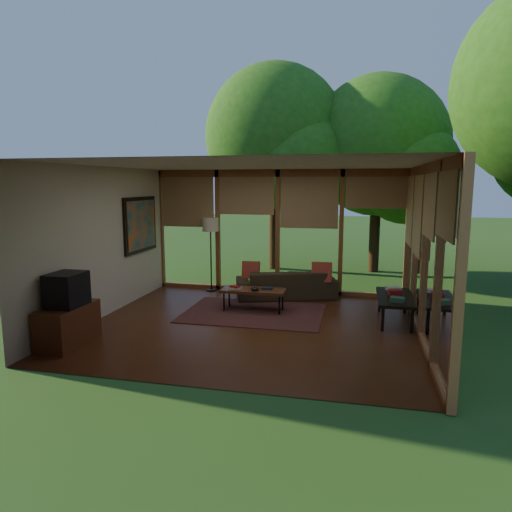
% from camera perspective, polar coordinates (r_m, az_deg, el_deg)
% --- Properties ---
extents(floor, '(5.50, 5.50, 0.00)m').
position_cam_1_polar(floor, '(7.91, -0.54, -8.62)').
color(floor, '#562A16').
rests_on(floor, ground).
extents(ceiling, '(5.50, 5.50, 0.00)m').
position_cam_1_polar(ceiling, '(7.54, -0.58, 11.33)').
color(ceiling, white).
rests_on(ceiling, ground).
extents(wall_left, '(0.04, 5.00, 2.70)m').
position_cam_1_polar(wall_left, '(8.66, -18.58, 1.62)').
color(wall_left, beige).
rests_on(wall_left, ground).
extents(wall_front, '(5.50, 0.04, 2.70)m').
position_cam_1_polar(wall_front, '(5.24, -6.86, -2.58)').
color(wall_front, beige).
rests_on(wall_front, ground).
extents(window_wall_back, '(5.50, 0.12, 2.70)m').
position_cam_1_polar(window_wall_back, '(10.04, 2.72, 3.04)').
color(window_wall_back, '#94562E').
rests_on(window_wall_back, ground).
extents(window_wall_right, '(0.12, 5.00, 2.70)m').
position_cam_1_polar(window_wall_right, '(7.48, 20.42, 0.41)').
color(window_wall_right, '#94562E').
rests_on(window_wall_right, ground).
extents(tree_nw, '(3.85, 3.85, 5.63)m').
position_cam_1_polar(tree_nw, '(12.99, 2.42, 14.78)').
color(tree_nw, '#3A2215').
rests_on(tree_nw, ground).
extents(tree_ne, '(3.72, 3.72, 5.25)m').
position_cam_1_polar(tree_ne, '(12.95, 15.01, 13.10)').
color(tree_ne, '#3A2215').
rests_on(tree_ne, ground).
extents(rug, '(2.57, 1.82, 0.01)m').
position_cam_1_polar(rug, '(8.60, -0.27, -7.10)').
color(rug, maroon).
rests_on(rug, floor).
extents(sofa, '(2.21, 1.41, 0.60)m').
position_cam_1_polar(sofa, '(9.68, 3.76, -3.49)').
color(sofa, '#352C1A').
rests_on(sofa, floor).
extents(pillow_left, '(0.37, 0.20, 0.39)m').
position_cam_1_polar(pillow_left, '(9.72, -0.64, -1.82)').
color(pillow_left, maroon).
rests_on(pillow_left, sofa).
extents(pillow_right, '(0.41, 0.22, 0.43)m').
position_cam_1_polar(pillow_right, '(9.48, 8.21, -2.06)').
color(pillow_right, maroon).
rests_on(pillow_right, sofa).
extents(ct_book_lower, '(0.22, 0.16, 0.03)m').
position_cam_1_polar(ct_book_lower, '(8.67, -2.65, -4.02)').
color(ct_book_lower, beige).
rests_on(ct_book_lower, coffee_table).
extents(ct_book_upper, '(0.21, 0.18, 0.03)m').
position_cam_1_polar(ct_book_upper, '(8.66, -2.66, -3.83)').
color(ct_book_upper, maroon).
rests_on(ct_book_upper, coffee_table).
extents(ct_book_side, '(0.22, 0.17, 0.03)m').
position_cam_1_polar(ct_book_side, '(8.65, 1.42, -4.03)').
color(ct_book_side, black).
rests_on(ct_book_side, coffee_table).
extents(ct_bowl, '(0.16, 0.16, 0.07)m').
position_cam_1_polar(ct_bowl, '(8.52, -0.14, -4.10)').
color(ct_bowl, black).
rests_on(ct_bowl, coffee_table).
extents(media_cabinet, '(0.50, 1.00, 0.60)m').
position_cam_1_polar(media_cabinet, '(7.46, -22.46, -8.00)').
color(media_cabinet, '#5A2D18').
rests_on(media_cabinet, floor).
extents(television, '(0.45, 0.55, 0.50)m').
position_cam_1_polar(television, '(7.31, -22.59, -3.89)').
color(television, black).
rests_on(television, media_cabinet).
extents(console_book_a, '(0.25, 0.21, 0.08)m').
position_cam_1_polar(console_book_a, '(7.95, 17.23, -5.22)').
color(console_book_a, '#325846').
rests_on(console_book_a, side_console).
extents(console_book_b, '(0.24, 0.20, 0.10)m').
position_cam_1_polar(console_book_b, '(8.39, 17.00, -4.41)').
color(console_book_b, maroon).
rests_on(console_book_b, side_console).
extents(console_book_c, '(0.29, 0.26, 0.07)m').
position_cam_1_polar(console_book_c, '(8.78, 16.81, -3.92)').
color(console_book_c, beige).
rests_on(console_book_c, side_console).
extents(floor_lamp, '(0.36, 0.36, 1.65)m').
position_cam_1_polar(floor_lamp, '(10.20, -5.71, 3.42)').
color(floor_lamp, black).
rests_on(floor_lamp, floor).
extents(coffee_table, '(1.20, 0.50, 0.43)m').
position_cam_1_polar(coffee_table, '(8.64, -0.32, -4.39)').
color(coffee_table, '#5A2D18').
rests_on(coffee_table, floor).
extents(side_console, '(0.60, 1.40, 0.46)m').
position_cam_1_polar(side_console, '(8.36, 17.00, -5.12)').
color(side_console, black).
rests_on(side_console, floor).
extents(wall_painting, '(0.06, 1.35, 1.15)m').
position_cam_1_polar(wall_painting, '(9.83, -14.23, 3.82)').
color(wall_painting, black).
rests_on(wall_painting, wall_left).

